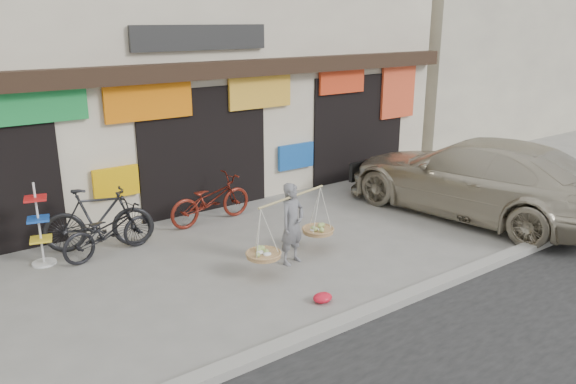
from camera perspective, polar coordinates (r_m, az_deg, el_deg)
ground at (r=9.84m, az=1.48°, el=-7.21°), size 70.00×70.00×0.00m
kerb at (r=8.48m, az=9.87°, el=-11.27°), size 70.00×0.25×0.12m
shophouse_block at (r=14.59m, az=-14.37°, el=14.27°), size 14.00×6.32×7.00m
neighbor_east at (r=23.64m, az=18.01°, el=14.31°), size 12.00×7.00×6.40m
street_vendor at (r=9.60m, az=0.44°, el=-3.62°), size 1.97×0.90×1.43m
bike_0 at (r=10.49m, az=-17.78°, el=-3.77°), size 1.83×0.93×0.92m
bike_1 at (r=10.76m, az=-18.71°, el=-2.60°), size 2.02×1.20×1.17m
bike_2 at (r=11.69m, az=-7.88°, el=-0.77°), size 1.91×0.78×0.98m
suv at (r=12.61m, az=18.46°, el=1.44°), size 3.15×6.01×1.66m
display_rack at (r=10.46m, az=-23.89°, el=-3.73°), size 0.43×0.43×1.47m
red_bag at (r=8.56m, az=3.53°, el=-10.66°), size 0.31×0.25×0.14m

